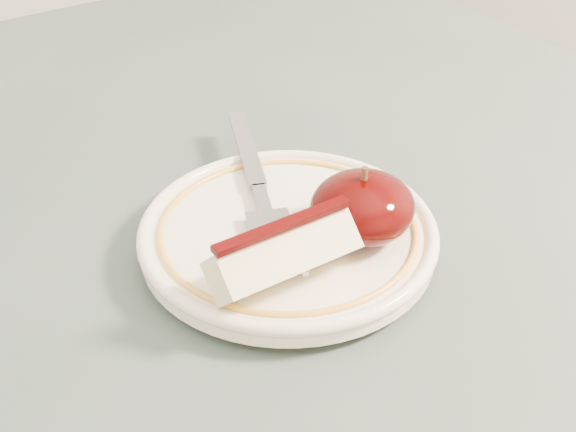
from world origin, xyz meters
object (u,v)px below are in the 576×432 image
table (190,359)px  plate (288,234)px  fork (259,188)px  apple_half (362,207)px

table → plate: plate is taller
plate → fork: (0.01, 0.04, 0.01)m
table → apple_half: bearing=-32.4°
fork → plate: bearing=-164.7°
table → apple_half: size_ratio=13.93×
apple_half → fork: size_ratio=0.34×
plate → apple_half: bearing=-40.1°
table → fork: bearing=10.0°
plate → apple_half: 0.05m
plate → fork: fork is taller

